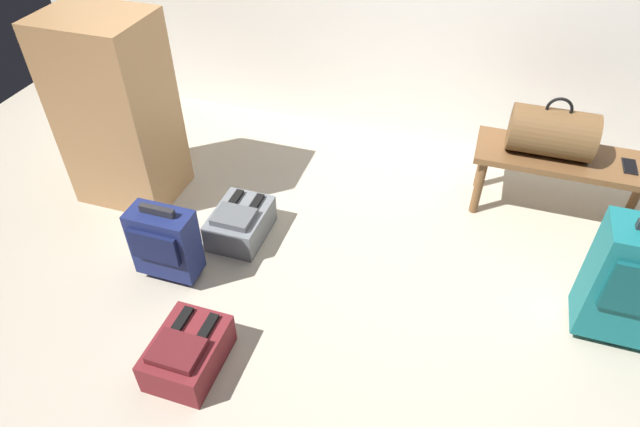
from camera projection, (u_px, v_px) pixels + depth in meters
name	position (u px, v px, depth m)	size (l,w,h in m)	color
ground_plane	(387.00, 300.00, 2.72)	(6.60, 6.60, 0.00)	#B2A893
bench	(567.00, 166.00, 3.02)	(1.00, 0.36, 0.40)	brown
duffel_bag_brown	(552.00, 132.00, 2.92)	(0.44, 0.26, 0.34)	brown
cell_phone	(630.00, 166.00, 2.90)	(0.07, 0.14, 0.01)	black
suitcase_upright_teal	(638.00, 283.00, 2.34)	(0.40, 0.26, 0.67)	#14666B
suitcase_small_navy	(165.00, 242.00, 2.69)	(0.32, 0.19, 0.46)	navy
backpack_grey	(240.00, 223.00, 3.02)	(0.28, 0.38, 0.21)	slate
backpack_maroon	(188.00, 352.00, 2.37)	(0.28, 0.38, 0.21)	maroon
side_cabinet	(117.00, 112.00, 3.04)	(0.56, 0.44, 1.10)	#A87A4C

